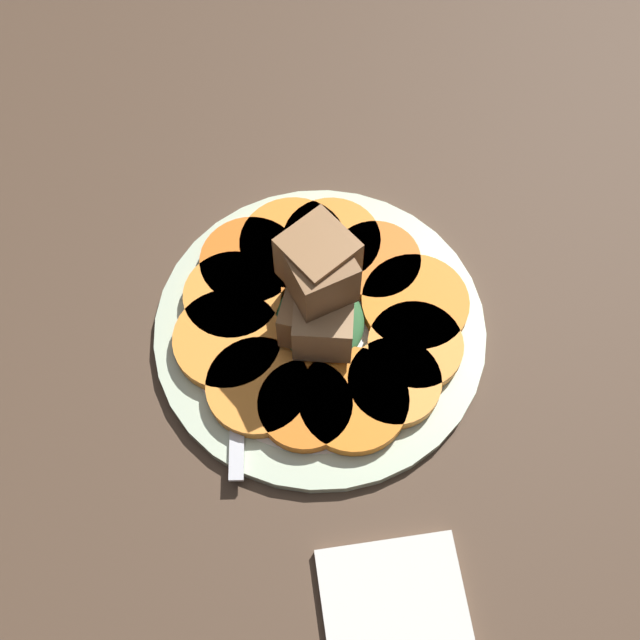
% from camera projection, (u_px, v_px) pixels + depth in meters
% --- Properties ---
extents(table_slab, '(1.20, 1.20, 0.02)m').
position_uv_depth(table_slab, '(320.00, 337.00, 0.66)').
color(table_slab, '#4C3828').
rests_on(table_slab, ground).
extents(plate, '(0.27, 0.27, 0.01)m').
position_uv_depth(plate, '(320.00, 329.00, 0.65)').
color(plate, beige).
rests_on(plate, table_slab).
extents(carrot_slice_0, '(0.08, 0.08, 0.01)m').
position_uv_depth(carrot_slice_0, '(415.00, 347.00, 0.63)').
color(carrot_slice_0, orange).
rests_on(carrot_slice_0, plate).
extents(carrot_slice_1, '(0.09, 0.09, 0.01)m').
position_uv_depth(carrot_slice_1, '(415.00, 304.00, 0.65)').
color(carrot_slice_1, orange).
rests_on(carrot_slice_1, plate).
extents(carrot_slice_2, '(0.07, 0.07, 0.01)m').
position_uv_depth(carrot_slice_2, '(376.00, 262.00, 0.66)').
color(carrot_slice_2, orange).
rests_on(carrot_slice_2, plate).
extents(carrot_slice_3, '(0.08, 0.08, 0.01)m').
position_uv_depth(carrot_slice_3, '(332.00, 242.00, 0.67)').
color(carrot_slice_3, orange).
rests_on(carrot_slice_3, plate).
extents(carrot_slice_4, '(0.09, 0.09, 0.01)m').
position_uv_depth(carrot_slice_4, '(293.00, 245.00, 0.67)').
color(carrot_slice_4, orange).
rests_on(carrot_slice_4, plate).
extents(carrot_slice_5, '(0.08, 0.08, 0.01)m').
position_uv_depth(carrot_slice_5, '(250.00, 262.00, 0.66)').
color(carrot_slice_5, orange).
rests_on(carrot_slice_5, plate).
extents(carrot_slice_6, '(0.08, 0.08, 0.01)m').
position_uv_depth(carrot_slice_6, '(233.00, 297.00, 0.65)').
color(carrot_slice_6, orange).
rests_on(carrot_slice_6, plate).
extents(carrot_slice_7, '(0.09, 0.09, 0.01)m').
position_uv_depth(carrot_slice_7, '(228.00, 340.00, 0.63)').
color(carrot_slice_7, orange).
rests_on(carrot_slice_7, plate).
extents(carrot_slice_8, '(0.08, 0.08, 0.01)m').
position_uv_depth(carrot_slice_8, '(258.00, 387.00, 0.61)').
color(carrot_slice_8, orange).
rests_on(carrot_slice_8, plate).
extents(carrot_slice_9, '(0.07, 0.07, 0.01)m').
position_uv_depth(carrot_slice_9, '(305.00, 406.00, 0.61)').
color(carrot_slice_9, orange).
rests_on(carrot_slice_9, plate).
extents(carrot_slice_10, '(0.08, 0.08, 0.01)m').
position_uv_depth(carrot_slice_10, '(353.00, 400.00, 0.61)').
color(carrot_slice_10, orange).
rests_on(carrot_slice_10, plate).
extents(carrot_slice_11, '(0.07, 0.07, 0.01)m').
position_uv_depth(carrot_slice_11, '(394.00, 382.00, 0.62)').
color(carrot_slice_11, '#F99539').
rests_on(carrot_slice_11, plate).
extents(center_pile, '(0.09, 0.07, 0.11)m').
position_uv_depth(center_pile, '(320.00, 296.00, 0.60)').
color(center_pile, '#2D6033').
rests_on(center_pile, plate).
extents(fork, '(0.20, 0.04, 0.00)m').
position_uv_depth(fork, '(239.00, 352.00, 0.63)').
color(fork, silver).
rests_on(fork, plate).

